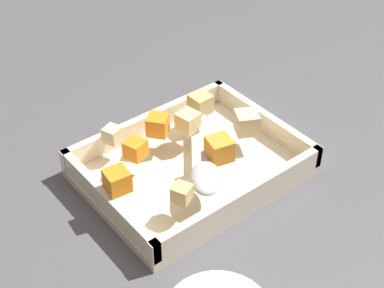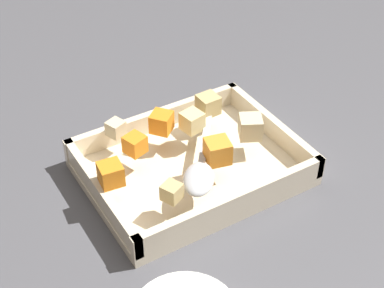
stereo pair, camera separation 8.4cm
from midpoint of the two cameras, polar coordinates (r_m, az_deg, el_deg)
The scene contains 12 objects.
ground_plane at distance 0.89m, azimuth 2.25°, elevation -2.67°, with size 4.00×4.00×0.00m, color #4C4C51.
baking_dish at distance 0.87m, azimuth 2.77°, elevation -2.37°, with size 0.31×0.23×0.05m.
carrot_chunk_heap_side at distance 0.88m, azimuth -0.24°, elevation 2.02°, with size 0.03×0.03×0.03m, color orange.
carrot_chunk_far_left at distance 0.82m, azimuth 5.44°, elevation -0.80°, with size 0.03×0.03×0.03m, color orange.
carrot_chunk_front_center at distance 0.84m, azimuth -2.72°, elevation -0.14°, with size 0.03×0.03×0.03m, color orange.
carrot_chunk_near_right at distance 0.79m, azimuth -4.90°, elevation -3.05°, with size 0.03×0.03×0.03m, color orange.
potato_chunk_back_center at distance 0.87m, azimuth 8.47°, elevation 1.55°, with size 0.03×0.03×0.03m, color beige.
potato_chunk_corner_nw at distance 0.87m, azimuth -4.69°, elevation 1.41°, with size 0.02×0.02×0.02m, color beige.
potato_chunk_mid_left at distance 0.76m, azimuth 1.18°, elevation -4.82°, with size 0.02×0.02×0.02m, color tan.
potato_chunk_corner_ne at distance 0.92m, azimuth 4.22°, elevation 3.76°, with size 0.03×0.03×0.03m, color tan.
potato_chunk_center at distance 0.88m, azimuth 2.75°, elevation 2.12°, with size 0.03×0.03×0.03m, color #E0CC89.
serving_spoon at distance 0.80m, azimuth 3.79°, elevation -2.94°, with size 0.16×0.19×0.02m.
Camera 2 is at (0.34, 0.58, 0.59)m, focal length 54.85 mm.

